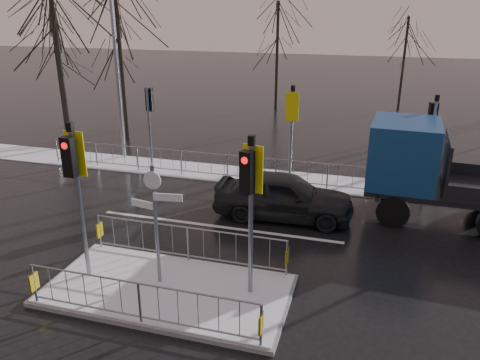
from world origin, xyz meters
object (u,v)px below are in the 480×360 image
(street_lamp_left, at_px, (117,58))
(flatbed_truck, at_px, (434,169))
(car_far_lane, at_px, (284,196))
(traffic_island, at_px, (167,278))

(street_lamp_left, bearing_deg, flatbed_truck, -13.35)
(car_far_lane, bearing_deg, street_lamp_left, 59.87)
(car_far_lane, relative_size, flatbed_truck, 0.65)
(car_far_lane, relative_size, street_lamp_left, 0.56)
(traffic_island, relative_size, street_lamp_left, 0.73)
(traffic_island, xyz_separation_m, street_lamp_left, (-6.42, 9.49, 4.10))
(car_far_lane, height_order, street_lamp_left, street_lamp_left)
(car_far_lane, xyz_separation_m, flatbed_truck, (4.62, 1.34, 0.92))
(traffic_island, height_order, car_far_lane, traffic_island)
(traffic_island, relative_size, car_far_lane, 1.32)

